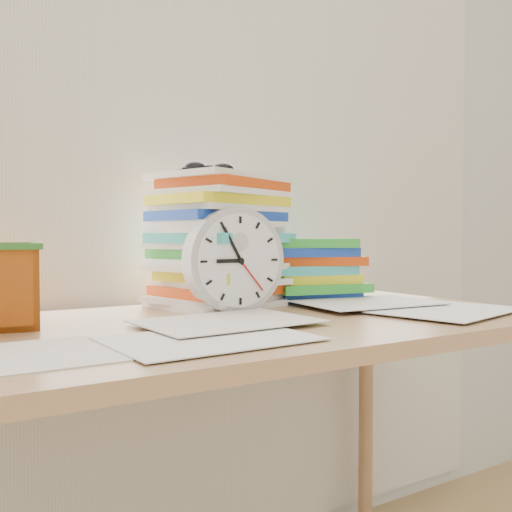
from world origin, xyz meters
TOP-DOWN VIEW (x-y plane):
  - curtain at (0.00, 1.98)m, footprint 2.40×0.01m
  - desk at (0.00, 1.60)m, footprint 1.40×0.70m
  - paper_stack at (0.10, 1.84)m, footprint 0.39×0.36m
  - clock at (0.06, 1.70)m, footprint 0.24×0.05m
  - sunglasses at (0.07, 1.84)m, footprint 0.16×0.14m
  - book_stack at (0.36, 1.82)m, footprint 0.32×0.27m
  - scattered_papers at (0.00, 1.60)m, footprint 1.26×0.42m

SIDE VIEW (x-z plane):
  - desk at x=0.00m, z-range 0.30..1.05m
  - scattered_papers at x=0.00m, z-range 0.75..0.77m
  - book_stack at x=0.36m, z-range 0.75..0.92m
  - clock at x=0.06m, z-range 0.75..0.99m
  - paper_stack at x=0.10m, z-range 0.75..1.07m
  - sunglasses at x=0.07m, z-range 1.07..1.11m
  - curtain at x=0.00m, z-range 0.05..2.55m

